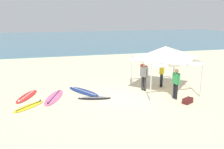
# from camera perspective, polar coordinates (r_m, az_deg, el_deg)

# --- Properties ---
(ground_plane) EXTENTS (80.00, 80.00, 0.00)m
(ground_plane) POSITION_cam_1_polar(r_m,az_deg,el_deg) (13.56, 3.90, -5.36)
(ground_plane) COLOR beige
(sea) EXTENTS (80.00, 36.00, 0.10)m
(sea) POSITION_cam_1_polar(r_m,az_deg,el_deg) (44.58, -9.43, 8.49)
(sea) COLOR teal
(sea) RESTS_ON ground
(canopy_tent) EXTENTS (3.19, 3.19, 2.75)m
(canopy_tent) POSITION_cam_1_polar(r_m,az_deg,el_deg) (14.30, 12.77, 5.26)
(canopy_tent) COLOR #B7B7BC
(canopy_tent) RESTS_ON ground
(surfboard_pink) EXTENTS (1.48, 2.69, 0.19)m
(surfboard_pink) POSITION_cam_1_polar(r_m,az_deg,el_deg) (13.72, -13.88, -5.37)
(surfboard_pink) COLOR pink
(surfboard_pink) RESTS_ON ground
(surfboard_red) EXTENTS (1.38, 2.34, 0.19)m
(surfboard_red) POSITION_cam_1_polar(r_m,az_deg,el_deg) (14.34, -19.95, -4.96)
(surfboard_red) COLOR red
(surfboard_red) RESTS_ON ground
(surfboard_navy) EXTENTS (1.96, 2.57, 0.19)m
(surfboard_navy) POSITION_cam_1_polar(r_m,az_deg,el_deg) (14.39, -6.97, -4.09)
(surfboard_navy) COLOR navy
(surfboard_navy) RESTS_ON ground
(surfboard_black) EXTENTS (1.91, 0.90, 0.19)m
(surfboard_black) POSITION_cam_1_polar(r_m,az_deg,el_deg) (13.23, -4.33, -5.71)
(surfboard_black) COLOR black
(surfboard_black) RESTS_ON ground
(surfboard_yellow) EXTENTS (1.65, 1.66, 0.19)m
(surfboard_yellow) POSITION_cam_1_polar(r_m,az_deg,el_deg) (12.79, -19.44, -7.27)
(surfboard_yellow) COLOR yellow
(surfboard_yellow) RESTS_ON ground
(person_red) EXTENTS (0.38, 0.47, 1.71)m
(person_red) POSITION_cam_1_polar(r_m,az_deg,el_deg) (15.18, 7.72, 0.62)
(person_red) COLOR #2D2D33
(person_red) RESTS_ON ground
(person_grey) EXTENTS (0.40, 0.45, 1.71)m
(person_grey) POSITION_cam_1_polar(r_m,az_deg,el_deg) (14.45, 7.79, -0.09)
(person_grey) COLOR #2D2D33
(person_grey) RESTS_ON ground
(person_green) EXTENTS (0.30, 0.54, 1.71)m
(person_green) POSITION_cam_1_polar(r_m,az_deg,el_deg) (13.36, 15.24, -1.70)
(person_green) COLOR black
(person_green) RESTS_ON ground
(person_yellow) EXTENTS (0.40, 0.43, 1.71)m
(person_yellow) POSITION_cam_1_polar(r_m,az_deg,el_deg) (15.37, 11.98, 0.61)
(person_yellow) COLOR black
(person_yellow) RESTS_ON ground
(gear_bag_near_tent) EXTENTS (0.68, 0.56, 0.28)m
(gear_bag_near_tent) POSITION_cam_1_polar(r_m,az_deg,el_deg) (13.15, 17.88, -6.06)
(gear_bag_near_tent) COLOR #4C1919
(gear_bag_near_tent) RESTS_ON ground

